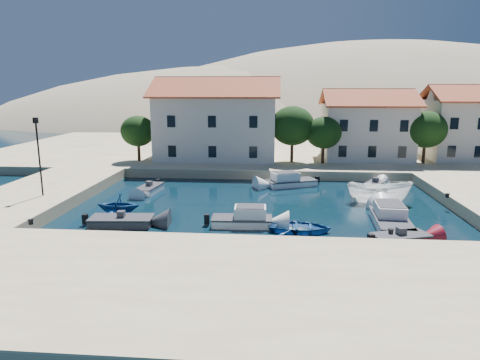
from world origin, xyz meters
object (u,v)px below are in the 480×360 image
Objects in this scene: boat_east at (379,203)px; cabin_cruiser_east at (391,219)px; building_left at (217,117)px; building_right at (466,122)px; building_mid at (366,124)px; cabin_cruiser_south at (242,219)px; lamppost at (38,149)px; rowboat_south at (300,231)px.

cabin_cruiser_east is at bearing 176.62° from boat_east.
building_right is (30.00, 2.00, -0.46)m from building_left.
building_mid reaches higher than cabin_cruiser_south.
cabin_cruiser_east is at bearing -55.89° from building_left.
building_left is 2.36× the size of lamppost.
building_right is 29.05m from cabin_cruiser_east.
cabin_cruiser_south is at bearing 98.59° from cabin_cruiser_east.
building_left is at bearing -176.82° from building_mid.
building_left reaches higher than boat_east.
building_left is 3.44× the size of cabin_cruiser_south.
building_right is at bearing -35.58° from boat_east.
boat_east is (6.98, 7.85, 0.00)m from rowboat_south.
building_left is 23.10m from lamppost.
cabin_cruiser_east is at bearing -5.40° from lamppost.
building_mid is at bearing -16.06° from rowboat_south.
boat_east is at bearing -37.79° from rowboat_south.
lamppost is at bearing 166.24° from cabin_cruiser_south.
cabin_cruiser_east is (-2.74, -23.53, -4.75)m from building_mid.
building_mid is 18.28m from boat_east.
lamppost reaches higher than rowboat_south.
rowboat_south is at bearing -11.76° from lamppost.
building_right is at bearing 43.14° from cabin_cruiser_south.
rowboat_south is at bearing 140.39° from boat_east.
building_mid is 24.16m from cabin_cruiser_east.
building_mid is 1.69× the size of lamppost.
boat_east is at bearing 30.33° from cabin_cruiser_south.
boat_east is (-2.16, -17.39, -5.22)m from building_mid.
lamppost is 1.48× the size of rowboat_south.
building_mid is 12.04m from building_right.
boat_east is at bearing -97.09° from building_mid.
building_left is 3.49× the size of rowboat_south.
building_left is 18.04m from building_mid.
building_right is at bearing 4.76° from building_mid.
building_mid is 1.11× the size of building_right.
boat_east reaches higher than rowboat_south.
building_left is 2.54× the size of cabin_cruiser_east.
building_mid is at bearing -175.24° from building_right.
cabin_cruiser_south reaches higher than boat_east.
cabin_cruiser_east is at bearing 2.53° from cabin_cruiser_south.
lamppost is 27.21m from cabin_cruiser_east.
building_left is 2.76× the size of boat_east.
cabin_cruiser_south is 1.01× the size of rowboat_south.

